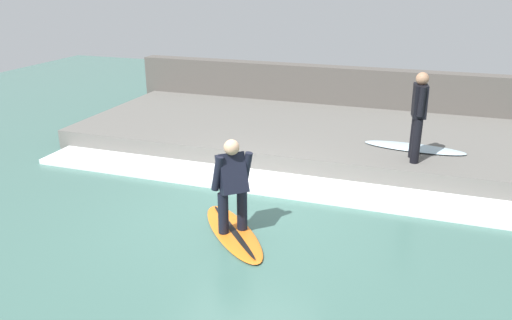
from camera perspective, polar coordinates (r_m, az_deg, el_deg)
name	(u,v)px	position (r m, az deg, el deg)	size (l,w,h in m)	color
ground_plane	(241,214)	(8.50, -1.77, -6.23)	(28.00, 28.00, 0.00)	#426B60
concrete_ledge	(299,134)	(11.99, 4.99, 2.94)	(4.40, 10.36, 0.45)	#66635E
back_wall	(322,92)	(14.17, 7.51, 7.71)	(0.50, 10.87, 1.46)	#544F49
wave_foam_crest	(265,183)	(9.61, 1.02, -2.59)	(0.98, 9.84, 0.10)	white
surfboard_riding	(233,232)	(7.89, -2.63, -8.22)	(1.90, 1.75, 0.07)	orange
surfer_riding	(232,182)	(7.52, -2.74, -2.49)	(0.60, 0.60, 1.49)	black
surfer_waiting_near	(419,112)	(9.84, 18.08, 5.25)	(0.57, 0.30, 1.70)	black
surfboard_waiting_near	(414,148)	(10.74, 17.63, 1.36)	(0.68, 2.05, 0.06)	silver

